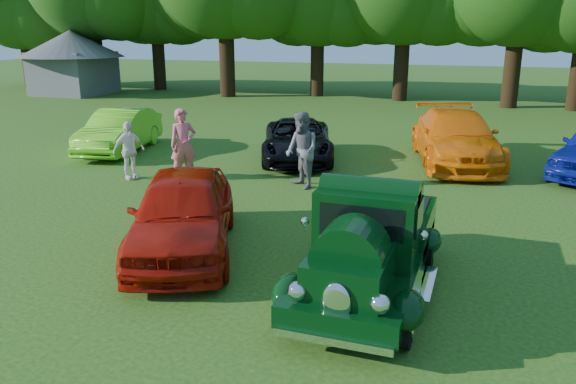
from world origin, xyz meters
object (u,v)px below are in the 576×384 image
(spectator_grey, at_px, (302,150))
(spectator_white, at_px, (129,150))
(back_car_orange, at_px, (456,138))
(spectator_pink, at_px, (183,145))
(back_car_black, at_px, (297,140))
(back_car_lime, at_px, (119,131))
(gazebo, at_px, (72,55))
(hero_pickup, at_px, (370,245))
(red_convertible, at_px, (183,212))

(spectator_grey, height_order, spectator_white, spectator_grey)
(spectator_white, bearing_deg, back_car_orange, -33.64)
(back_car_orange, xyz_separation_m, spectator_white, (-8.21, -4.93, 0.00))
(spectator_pink, bearing_deg, back_car_black, 14.90)
(back_car_black, bearing_deg, back_car_lime, 168.64)
(gazebo, bearing_deg, spectator_pink, -43.69)
(back_car_lime, relative_size, spectator_white, 2.68)
(back_car_black, distance_m, back_car_orange, 4.81)
(spectator_white, height_order, gazebo, gazebo)
(back_car_lime, relative_size, spectator_pink, 2.19)
(gazebo, bearing_deg, back_car_orange, -26.36)
(spectator_grey, bearing_deg, spectator_pink, -130.67)
(spectator_grey, distance_m, spectator_white, 4.74)
(hero_pickup, relative_size, gazebo, 0.68)
(back_car_orange, bearing_deg, red_convertible, -128.33)
(back_car_lime, relative_size, spectator_grey, 2.17)
(back_car_black, bearing_deg, gazebo, 126.94)
(red_convertible, xyz_separation_m, gazebo, (-19.68, 20.86, 1.66))
(red_convertible, xyz_separation_m, spectator_grey, (0.68, 4.82, 0.23))
(red_convertible, distance_m, spectator_white, 5.72)
(spectator_pink, distance_m, gazebo, 23.73)
(spectator_pink, relative_size, spectator_white, 1.22)
(spectator_grey, relative_size, gazebo, 0.30)
(back_car_lime, distance_m, gazebo, 19.24)
(hero_pickup, relative_size, spectator_white, 2.78)
(red_convertible, bearing_deg, spectator_grey, 58.44)
(back_car_lime, bearing_deg, red_convertible, -60.15)
(back_car_lime, relative_size, back_car_black, 0.94)
(back_car_orange, height_order, spectator_white, spectator_white)
(red_convertible, relative_size, spectator_pink, 2.26)
(spectator_pink, bearing_deg, back_car_lime, 104.10)
(back_car_black, height_order, gazebo, gazebo)
(spectator_grey, xyz_separation_m, gazebo, (-20.36, 16.05, 1.43))
(red_convertible, height_order, spectator_white, spectator_white)
(spectator_pink, relative_size, spectator_grey, 0.99)
(hero_pickup, height_order, spectator_white, hero_pickup)
(spectator_pink, xyz_separation_m, gazebo, (-17.13, 16.36, 1.44))
(back_car_lime, height_order, back_car_black, back_car_lime)
(back_car_lime, distance_m, back_car_black, 6.02)
(hero_pickup, xyz_separation_m, back_car_orange, (0.69, 9.51, 0.04))
(red_convertible, xyz_separation_m, back_car_black, (-0.44, 7.83, -0.12))
(back_car_lime, distance_m, spectator_white, 3.80)
(red_convertible, xyz_separation_m, spectator_pink, (-2.55, 4.51, 0.22))
(back_car_lime, bearing_deg, spectator_pink, -45.72)
(back_car_orange, bearing_deg, gazebo, 140.31)
(gazebo, bearing_deg, back_car_lime, -46.19)
(hero_pickup, bearing_deg, back_car_orange, 85.88)
(back_car_lime, distance_m, spectator_pink, 4.62)
(hero_pickup, height_order, back_car_orange, hero_pickup)
(back_car_lime, xyz_separation_m, spectator_grey, (7.10, -2.22, 0.28))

